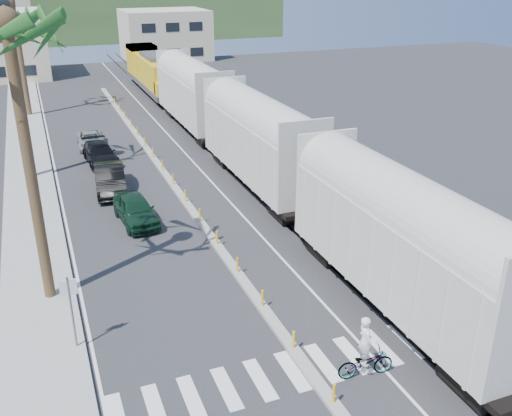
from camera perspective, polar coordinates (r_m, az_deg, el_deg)
The scene contains 16 objects.
ground at distance 22.14m, azimuth 2.62°, elevation -12.64°, with size 140.00×140.00×0.00m, color #28282B.
sidewalk at distance 43.30m, azimuth -21.85°, elevation 4.15°, with size 3.00×90.00×0.15m, color gray.
rails at distance 47.84m, azimuth -5.57°, elevation 7.35°, with size 1.56×100.00×0.06m.
median at distance 39.22m, azimuth -9.29°, elevation 3.69°, with size 0.45×60.00×0.85m.
crosswalk at distance 20.70m, azimuth 4.95°, elevation -15.60°, with size 14.00×2.20×0.01m, color silver.
lane_markings at distance 43.64m, azimuth -13.52°, elevation 5.23°, with size 9.42×90.00×0.01m.
freight_train at distance 40.30m, azimuth -2.75°, elevation 8.68°, with size 3.00×60.94×5.85m.
palm_trees at distance 39.10m, azimuth -23.58°, elevation 18.21°, with size 3.50×37.20×13.75m.
street_sign at distance 21.36m, azimuth -18.05°, elevation -9.01°, with size 0.60×0.08×3.00m.
buildings at distance 88.42m, azimuth -21.54°, elevation 16.02°, with size 38.00×27.00×10.00m.
hillside at distance 116.79m, azimuth -18.76°, elevation 18.56°, with size 80.00×20.00×12.00m, color #385628.
car_lead at distance 31.49m, azimuth -11.95°, elevation -0.16°, with size 2.14×4.55×1.51m, color black.
car_second at distance 36.23m, azimuth -14.40°, elevation 2.85°, with size 2.16×5.15×1.65m, color black.
car_third at distance 41.81m, azimuth -15.33°, elevation 5.27°, with size 2.24×4.92×1.40m, color black.
car_rear at distance 45.78m, azimuth -16.18°, elevation 6.55°, with size 2.12×4.33×1.18m, color #B8BBBE.
cyclist at distance 20.19m, azimuth 10.88°, elevation -14.45°, with size 1.17×2.15×2.36m.
Camera 1 is at (-7.49, -16.34, 12.92)m, focal length 40.00 mm.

